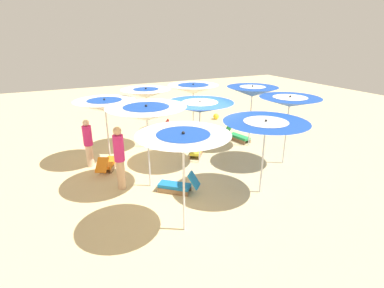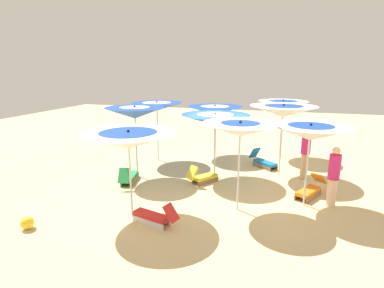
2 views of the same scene
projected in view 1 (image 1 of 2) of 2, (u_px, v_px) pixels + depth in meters
ground at (194, 163)px, 10.58m from camera, size 35.79×35.79×0.04m
beach_umbrella_0 at (290, 102)px, 9.82m from camera, size 2.00×2.00×2.39m
beach_umbrella_1 at (252, 92)px, 11.46m from camera, size 1.96×1.96×2.44m
beach_umbrella_2 at (193, 89)px, 13.34m from camera, size 2.28×2.28×2.21m
beach_umbrella_3 at (265, 127)px, 7.96m from camera, size 2.28×2.28×2.17m
beach_umbrella_4 at (200, 107)px, 9.93m from camera, size 2.25×2.25×2.22m
beach_umbrella_5 at (146, 93)px, 11.35m from camera, size 1.91×1.91×2.38m
beach_umbrella_6 at (183, 142)px, 6.22m from camera, size 2.00×2.00×2.40m
beach_umbrella_7 at (147, 113)px, 8.22m from camera, size 2.22×2.22×2.48m
beach_umbrella_8 at (105, 106)px, 10.03m from camera, size 2.06×2.06×2.26m
lounger_0 at (177, 127)px, 13.88m from camera, size 0.61×1.25×0.61m
lounger_1 at (178, 185)px, 8.57m from camera, size 1.07×1.13×0.65m
lounger_2 at (108, 164)px, 10.01m from camera, size 1.38×0.98×0.59m
lounger_3 at (238, 136)px, 12.73m from camera, size 1.30×0.60×0.66m
lounger_4 at (197, 149)px, 11.21m from camera, size 1.07×0.95×0.65m
beachgoer_0 at (119, 157)px, 8.51m from camera, size 0.30×0.30×1.88m
beachgoer_1 at (88, 143)px, 10.02m from camera, size 0.30×0.30×1.65m
beach_ball at (216, 116)px, 15.89m from camera, size 0.30×0.30×0.30m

